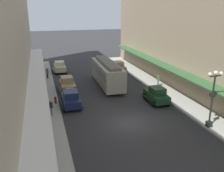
% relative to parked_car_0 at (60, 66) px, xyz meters
% --- Properties ---
extents(ground_plane, '(200.00, 200.00, 0.00)m').
position_rel_parked_car_0_xyz_m(ground_plane, '(4.58, -21.29, -0.94)').
color(ground_plane, '#2D2D30').
extents(sidewalk_left, '(3.00, 60.00, 0.15)m').
position_rel_parked_car_0_xyz_m(sidewalk_left, '(-2.92, -21.29, -0.87)').
color(sidewalk_left, '#A8A59E').
rests_on(sidewalk_left, ground).
extents(sidewalk_right, '(3.00, 60.00, 0.15)m').
position_rel_parked_car_0_xyz_m(sidewalk_right, '(12.08, -21.29, -0.87)').
color(sidewalk_right, '#A8A59E').
rests_on(sidewalk_right, ground).
extents(parked_car_0, '(2.15, 4.26, 1.84)m').
position_rel_parked_car_0_xyz_m(parked_car_0, '(0.00, 0.00, 0.00)').
color(parked_car_0, beige).
rests_on(parked_car_0, ground).
extents(parked_car_1, '(2.19, 4.28, 1.84)m').
position_rel_parked_car_0_xyz_m(parked_car_1, '(9.33, -2.77, 0.00)').
color(parked_car_1, '#997F5B').
rests_on(parked_car_1, ground).
extents(parked_car_2, '(2.18, 4.28, 1.84)m').
position_rel_parked_car_0_xyz_m(parked_car_2, '(-0.21, -15.67, 0.00)').
color(parked_car_2, '#19234C').
rests_on(parked_car_2, ground).
extents(parked_car_3, '(2.25, 4.30, 1.84)m').
position_rel_parked_car_0_xyz_m(parked_car_3, '(9.29, -17.10, 0.00)').
color(parked_car_3, '#193D23').
rests_on(parked_car_3, ground).
extents(parked_car_4, '(2.16, 4.27, 1.84)m').
position_rel_parked_car_0_xyz_m(parked_car_4, '(0.07, -10.21, 0.00)').
color(parked_car_4, '#997F5B').
rests_on(parked_car_4, ground).
extents(streetcar, '(2.76, 9.66, 3.46)m').
position_rel_parked_car_0_xyz_m(streetcar, '(5.58, -9.60, 0.96)').
color(streetcar, '#ADA899').
rests_on(streetcar, ground).
extents(lamp_post_with_clock, '(1.42, 0.44, 5.16)m').
position_rel_parked_car_0_xyz_m(lamp_post_with_clock, '(10.98, -24.21, 2.04)').
color(lamp_post_with_clock, black).
rests_on(lamp_post_with_clock, sidewalk_right).
extents(fire_hydrant, '(0.24, 0.24, 0.82)m').
position_rel_parked_car_0_xyz_m(fire_hydrant, '(-1.77, -14.64, -0.38)').
color(fire_hydrant, '#B21E19').
rests_on(fire_hydrant, sidewalk_left).
extents(pedestrian_1, '(0.36, 0.24, 1.64)m').
position_rel_parked_car_0_xyz_m(pedestrian_1, '(-2.17, -4.01, 0.05)').
color(pedestrian_1, '#2D2D33').
rests_on(pedestrian_1, sidewalk_left).
extents(pedestrian_2, '(0.36, 0.28, 1.67)m').
position_rel_parked_car_0_xyz_m(pedestrian_2, '(12.06, -12.04, 0.07)').
color(pedestrian_2, slate).
rests_on(pedestrian_2, sidewalk_right).
extents(pedestrian_3, '(0.36, 0.24, 1.64)m').
position_rel_parked_car_0_xyz_m(pedestrian_3, '(-2.40, -17.82, 0.05)').
color(pedestrian_3, slate).
rests_on(pedestrian_3, sidewalk_left).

